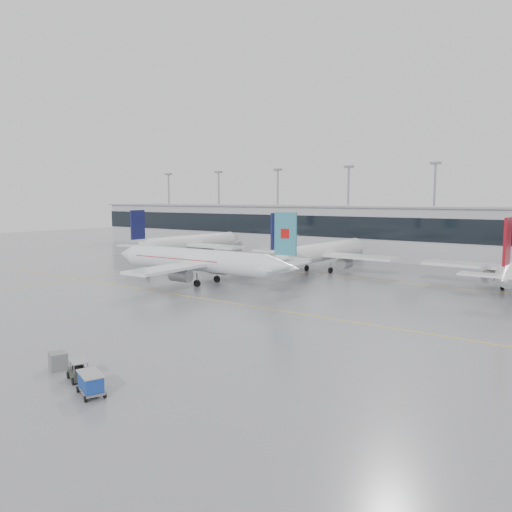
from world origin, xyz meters
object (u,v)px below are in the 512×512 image
Objects in this scene: gse_unit at (58,361)px; baggage_cart at (91,382)px; air_canada_jet at (201,261)px; baggage_tug at (79,373)px.

baggage_cart is at bearing 6.52° from gse_unit.
air_canada_jet is 47.52m from baggage_cart.
air_canada_jet is at bearing 137.09° from gse_unit.
gse_unit is at bearing -166.51° from baggage_tug.
air_canada_jet is 42.65m from gse_unit.
baggage_tug is 3.51m from gse_unit.
baggage_cart is at bearing 119.97° from air_canada_jet.
gse_unit is at bearing 113.49° from air_canada_jet.
baggage_cart is (25.58, -39.94, -2.89)m from air_canada_jet.
air_canada_jet is 44.70m from baggage_tug.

